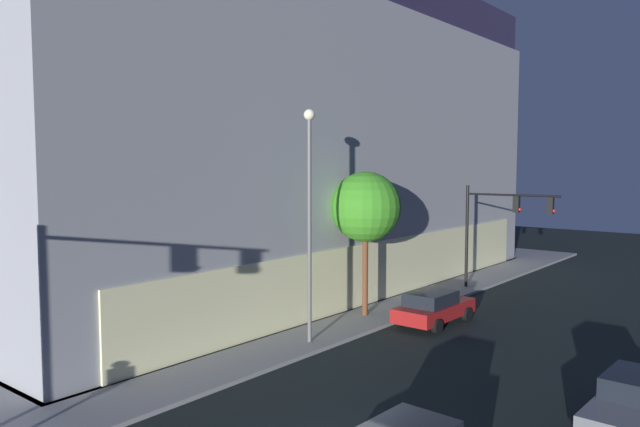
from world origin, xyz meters
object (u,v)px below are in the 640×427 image
at_px(traffic_light_far_corner, 501,217).
at_px(car_grey, 639,406).
at_px(car_red, 433,307).
at_px(modern_building, 240,137).
at_px(street_lamp_sidewalk, 309,200).
at_px(sidewalk_tree, 366,207).

relative_size(traffic_light_far_corner, car_grey, 1.33).
distance_m(car_grey, car_red, 11.86).
height_order(modern_building, traffic_light_far_corner, modern_building).
height_order(modern_building, street_lamp_sidewalk, modern_building).
xyz_separation_m(street_lamp_sidewalk, car_red, (6.00, -2.30, -5.04)).
height_order(modern_building, car_grey, modern_building).
bearing_deg(car_grey, sidewalk_tree, 65.99).
distance_m(modern_building, street_lamp_sidewalk, 15.65).
distance_m(modern_building, sidewalk_tree, 13.05).
relative_size(car_grey, car_red, 0.98).
distance_m(sidewalk_tree, car_red, 5.49).
bearing_deg(modern_building, street_lamp_sidewalk, -123.50).
xyz_separation_m(sidewalk_tree, car_red, (1.00, -3.06, -4.45)).
distance_m(traffic_light_far_corner, street_lamp_sidewalk, 14.59).
distance_m(modern_building, car_red, 17.33).
distance_m(traffic_light_far_corner, sidewalk_tree, 9.81).
height_order(modern_building, car_red, modern_building).
bearing_deg(car_grey, car_red, 55.48).
xyz_separation_m(modern_building, sidewalk_tree, (-3.47, -12.02, -3.73)).
bearing_deg(car_grey, traffic_light_far_corner, 33.80).
bearing_deg(traffic_light_far_corner, modern_building, 111.88).
height_order(sidewalk_tree, car_red, sidewalk_tree).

